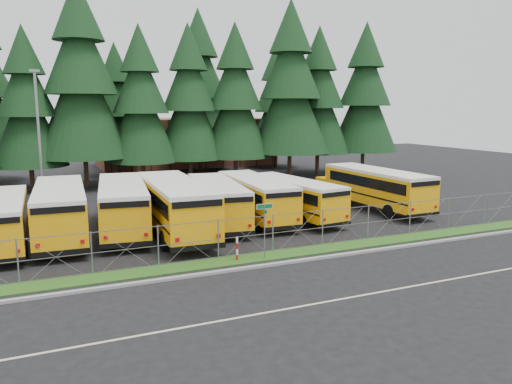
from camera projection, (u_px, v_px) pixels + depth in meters
ground at (281, 245)px, 27.35m from camera, size 120.00×120.00×0.00m
curb at (309, 259)px, 24.55m from camera, size 50.00×0.25×0.12m
grass_verge at (296, 252)px, 25.82m from camera, size 50.00×1.40×0.06m
road_lane_line at (370, 294)px, 20.14m from camera, size 50.00×0.12×0.01m
chainlink_fence at (290, 231)px, 26.29m from camera, size 44.00×0.10×2.00m
brick_building at (186, 142)px, 65.33m from camera, size 22.00×10.00×6.00m
bus_0 at (2, 222)px, 26.82m from camera, size 2.56×10.49×2.74m
bus_1 at (60, 212)px, 28.61m from camera, size 3.35×11.78×3.05m
bus_2 at (123, 207)px, 30.10m from camera, size 4.18×11.80×3.03m
bus_3 at (174, 207)px, 29.64m from camera, size 3.37×12.29×3.19m
bus_4 at (216, 203)px, 32.07m from camera, size 3.94×10.90×2.79m
bus_5 at (254, 199)px, 33.37m from camera, size 3.10×10.92×2.83m
bus_6 at (290, 199)px, 33.74m from camera, size 3.73×10.49×2.69m
bus_east at (373, 189)px, 36.80m from camera, size 3.02×11.47×2.99m
street_sign at (265, 219)px, 24.41m from camera, size 0.84×0.55×2.81m
striped_bollard at (237, 249)px, 24.42m from camera, size 0.11×0.11×1.20m
light_standard at (39, 134)px, 36.50m from camera, size 0.70×0.35×10.14m
conifer_2 at (27, 109)px, 44.56m from camera, size 6.64×6.64×14.69m
conifer_3 at (81, 84)px, 45.85m from camera, size 8.63×8.63×19.09m
conifer_4 at (141, 106)px, 47.59m from camera, size 6.90×6.90×15.26m
conifer_5 at (189, 103)px, 49.91m from camera, size 7.10×7.10×15.71m
conifer_6 at (235, 102)px, 51.02m from camera, size 7.23×7.23×15.99m
conifer_7 at (290, 90)px, 52.00m from camera, size 8.34×8.34×18.44m
conifer_8 at (318, 101)px, 55.54m from camera, size 7.37×7.37×16.30m
conifer_9 at (365, 98)px, 56.73m from camera, size 7.65×7.65×16.92m
conifer_11 at (117, 110)px, 54.14m from camera, size 6.51×6.51×14.39m
conifer_12 at (199, 91)px, 58.52m from camera, size 8.49×8.49×18.78m
conifer_13 at (276, 106)px, 61.87m from camera, size 6.89×6.89×15.23m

